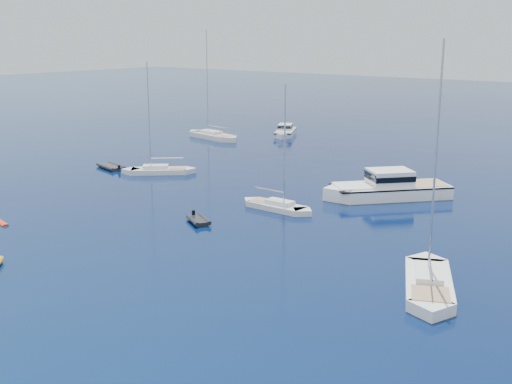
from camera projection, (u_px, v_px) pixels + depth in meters
ground at (56, 303)px, 38.54m from camera, size 400.00×400.00×0.00m
motor_cruiser_distant at (386, 198)px, 63.38m from camera, size 12.05×12.83×3.54m
motor_cruiser_horizon at (285, 136)px, 101.69m from camera, size 6.43×9.12×2.32m
sailboat_mid_r at (428, 289)px, 40.75m from camera, size 7.17×11.03×15.96m
sailboat_mid_l at (159, 173)px, 74.26m from camera, size 8.27×7.60×13.12m
sailboat_centre at (277, 209)px, 59.08m from camera, size 8.11×2.31×11.84m
sailboat_far_l at (213, 138)px, 98.93m from camera, size 11.79×5.09×16.81m
tender_grey_near at (199, 223)px, 54.89m from camera, size 3.38×2.94×0.95m
tender_grey_far at (111, 168)px, 76.98m from camera, size 4.74×3.29×0.95m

